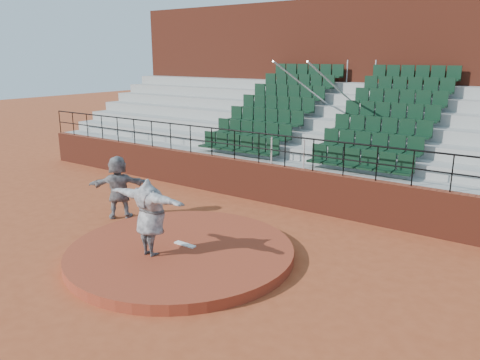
{
  "coord_description": "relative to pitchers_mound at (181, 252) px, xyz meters",
  "views": [
    {
      "loc": [
        7.3,
        -7.82,
        4.77
      ],
      "look_at": [
        0.0,
        2.5,
        1.4
      ],
      "focal_mm": 35.0,
      "sensor_mm": 36.0,
      "label": 1
    }
  ],
  "objects": [
    {
      "name": "seating_deck",
      "position": [
        0.0,
        8.65,
        1.32
      ],
      "size": [
        24.0,
        5.97,
        4.63
      ],
      "color": "#9B9C96",
      "rests_on": "ground"
    },
    {
      "name": "boundary_wall",
      "position": [
        0.0,
        5.0,
        0.53
      ],
      "size": [
        24.0,
        0.3,
        1.3
      ],
      "primitive_type": "cube",
      "color": "maroon",
      "rests_on": "ground"
    },
    {
      "name": "wall_railing",
      "position": [
        0.0,
        5.0,
        1.9
      ],
      "size": [
        24.04,
        0.05,
        1.03
      ],
      "color": "black",
      "rests_on": "boundary_wall"
    },
    {
      "name": "pitcher",
      "position": [
        -0.27,
        -0.71,
        1.04
      ],
      "size": [
        2.27,
        0.64,
        1.84
      ],
      "primitive_type": "imported",
      "rotation": [
        0.0,
        0.0,
        3.15
      ],
      "color": "black",
      "rests_on": "pitchers_mound"
    },
    {
      "name": "pitchers_mound",
      "position": [
        0.0,
        0.0,
        0.0
      ],
      "size": [
        5.5,
        5.5,
        0.25
      ],
      "primitive_type": "cylinder",
      "color": "#943821",
      "rests_on": "ground"
    },
    {
      "name": "ground",
      "position": [
        0.0,
        0.0,
        -0.12
      ],
      "size": [
        90.0,
        90.0,
        0.0
      ],
      "primitive_type": "plane",
      "color": "#A14624",
      "rests_on": "ground"
    },
    {
      "name": "press_box_facade",
      "position": [
        0.0,
        12.6,
        3.43
      ],
      "size": [
        24.0,
        3.0,
        7.1
      ],
      "primitive_type": "cube",
      "color": "maroon",
      "rests_on": "ground"
    },
    {
      "name": "fielder",
      "position": [
        -3.47,
        1.09,
        0.84
      ],
      "size": [
        1.68,
        1.64,
        1.92
      ],
      "primitive_type": "imported",
      "rotation": [
        0.0,
        0.0,
        3.91
      ],
      "color": "black",
      "rests_on": "ground"
    },
    {
      "name": "pitching_rubber",
      "position": [
        0.0,
        0.15,
        0.14
      ],
      "size": [
        0.6,
        0.15,
        0.03
      ],
      "primitive_type": "cube",
      "color": "white",
      "rests_on": "pitchers_mound"
    }
  ]
}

